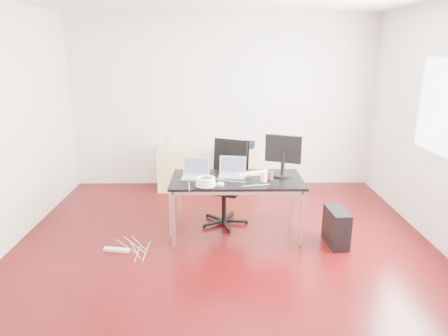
{
  "coord_description": "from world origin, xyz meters",
  "views": [
    {
      "loc": [
        -0.05,
        -4.13,
        2.24
      ],
      "look_at": [
        0.0,
        0.55,
        0.85
      ],
      "focal_mm": 32.0,
      "sensor_mm": 36.0,
      "label": 1
    }
  ],
  "objects_px": {
    "desk": "(237,182)",
    "filing_cabinet_right": "(241,168)",
    "pc_tower": "(336,227)",
    "office_chair": "(227,179)",
    "filing_cabinet_left": "(174,168)"
  },
  "relations": [
    {
      "from": "desk",
      "to": "filing_cabinet_right",
      "type": "relative_size",
      "value": 2.29
    },
    {
      "from": "filing_cabinet_right",
      "to": "pc_tower",
      "type": "relative_size",
      "value": 1.56
    },
    {
      "from": "office_chair",
      "to": "pc_tower",
      "type": "xyz_separation_m",
      "value": [
        1.29,
        -0.69,
        -0.39
      ]
    },
    {
      "from": "desk",
      "to": "office_chair",
      "type": "distance_m",
      "value": 0.4
    },
    {
      "from": "filing_cabinet_right",
      "to": "pc_tower",
      "type": "distance_m",
      "value": 2.28
    },
    {
      "from": "filing_cabinet_left",
      "to": "office_chair",
      "type": "bearing_deg",
      "value": -57.81
    },
    {
      "from": "office_chair",
      "to": "filing_cabinet_left",
      "type": "height_order",
      "value": "office_chair"
    },
    {
      "from": "office_chair",
      "to": "filing_cabinet_left",
      "type": "relative_size",
      "value": 1.54
    },
    {
      "from": "pc_tower",
      "to": "desk",
      "type": "bearing_deg",
      "value": 161.33
    },
    {
      "from": "desk",
      "to": "filing_cabinet_right",
      "type": "xyz_separation_m",
      "value": [
        0.14,
        1.72,
        -0.33
      ]
    },
    {
      "from": "desk",
      "to": "office_chair",
      "type": "height_order",
      "value": "office_chair"
    },
    {
      "from": "desk",
      "to": "office_chair",
      "type": "xyz_separation_m",
      "value": [
        -0.12,
        0.38,
        -0.07
      ]
    },
    {
      "from": "filing_cabinet_right",
      "to": "pc_tower",
      "type": "xyz_separation_m",
      "value": [
        1.03,
        -2.03,
        -0.13
      ]
    },
    {
      "from": "office_chair",
      "to": "filing_cabinet_right",
      "type": "distance_m",
      "value": 1.4
    },
    {
      "from": "pc_tower",
      "to": "office_chair",
      "type": "bearing_deg",
      "value": 148.21
    }
  ]
}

